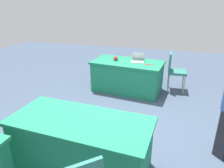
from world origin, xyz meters
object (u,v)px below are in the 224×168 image
(laptop_silver, at_px, (138,60))
(chair_near_front, at_px, (174,69))
(table_foreground, at_px, (127,76))
(yarn_ball, at_px, (116,58))
(table_back_left, at_px, (82,144))
(scissors_red, at_px, (149,65))

(laptop_silver, bearing_deg, chair_near_front, -164.65)
(table_foreground, bearing_deg, yarn_ball, -1.92)
(laptop_silver, bearing_deg, yarn_ball, 1.07)
(table_back_left, bearing_deg, scissors_red, -100.49)
(table_back_left, bearing_deg, yarn_ball, -83.02)
(table_back_left, bearing_deg, laptop_silver, -94.01)
(laptop_silver, distance_m, scissors_red, 0.35)
(table_back_left, xyz_separation_m, scissors_red, (-0.50, -2.71, 0.38))
(yarn_ball, bearing_deg, laptop_silver, -175.26)
(table_foreground, height_order, yarn_ball, yarn_ball)
(chair_near_front, height_order, laptop_silver, chair_near_front)
(table_foreground, xyz_separation_m, laptop_silver, (-0.24, -0.06, 0.42))
(table_foreground, bearing_deg, scissors_red, 166.73)
(table_back_left, height_order, laptop_silver, laptop_silver)
(table_back_left, bearing_deg, table_foreground, -89.30)
(table_foreground, distance_m, yarn_ball, 0.54)
(table_back_left, height_order, chair_near_front, chair_near_front)
(yarn_ball, xyz_separation_m, scissors_red, (-0.85, 0.14, -0.05))
(laptop_silver, relative_size, scissors_red, 1.86)
(scissors_red, bearing_deg, yarn_ball, -20.38)
(table_foreground, height_order, scissors_red, scissors_red)
(laptop_silver, relative_size, yarn_ball, 2.95)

